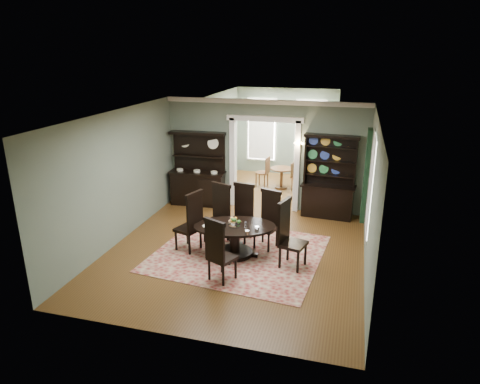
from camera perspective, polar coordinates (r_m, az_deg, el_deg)
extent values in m
cube|color=brown|center=(9.50, -0.70, -8.14)|extent=(5.50, 6.00, 0.01)
cube|color=white|center=(8.58, -0.78, 10.09)|extent=(5.50, 6.00, 0.01)
cube|color=slate|center=(10.01, -16.07, 1.79)|extent=(0.01, 6.00, 3.00)
cube|color=slate|center=(8.62, 17.12, -1.00)|extent=(0.01, 6.00, 3.00)
cube|color=slate|center=(6.30, -8.34, -7.70)|extent=(5.50, 0.01, 3.00)
cube|color=slate|center=(12.22, -5.12, 5.45)|extent=(1.85, 0.01, 3.00)
cube|color=slate|center=(11.50, 12.26, 4.25)|extent=(1.85, 0.01, 3.00)
cube|color=slate|center=(11.50, 3.43, 10.99)|extent=(1.80, 0.01, 0.50)
cube|color=white|center=(11.42, 3.39, 11.90)|extent=(5.50, 0.10, 0.12)
cube|color=brown|center=(13.79, 4.72, 0.50)|extent=(3.50, 3.50, 0.01)
cube|color=white|center=(13.17, 5.07, 13.02)|extent=(3.50, 3.50, 0.01)
cube|color=slate|center=(13.82, -2.31, 7.04)|extent=(0.01, 3.50, 3.00)
cube|color=slate|center=(13.21, 12.41, 6.08)|extent=(0.01, 3.50, 3.00)
cube|color=slate|center=(15.09, 6.13, 7.95)|extent=(3.50, 0.01, 3.00)
cube|color=white|center=(15.19, 2.91, 8.29)|extent=(1.05, 0.06, 2.20)
cube|color=white|center=(14.93, 9.35, 7.88)|extent=(1.05, 0.06, 2.20)
cube|color=white|center=(12.00, -0.93, 4.04)|extent=(0.14, 0.25, 2.50)
cube|color=white|center=(11.64, 7.63, 3.42)|extent=(0.14, 0.25, 2.50)
cube|color=white|center=(11.53, 3.40, 9.76)|extent=(2.08, 0.25, 0.14)
cube|color=white|center=(9.16, 17.05, 0.81)|extent=(0.02, 1.10, 2.00)
cube|color=white|center=(9.16, 16.96, 0.82)|extent=(0.01, 1.22, 2.12)
cube|color=black|center=(9.81, 16.46, 2.03)|extent=(0.10, 0.35, 2.10)
cube|color=gold|center=(11.42, 7.95, 6.20)|extent=(0.08, 0.05, 0.18)
sphere|color=#FFD88C|center=(11.27, 7.36, 6.48)|extent=(0.07, 0.07, 0.07)
sphere|color=#FFD88C|center=(11.24, 8.37, 6.41)|extent=(0.07, 0.07, 0.07)
cube|color=maroon|center=(9.47, -0.18, -8.15)|extent=(3.78, 3.46, 0.01)
ellipsoid|color=black|center=(9.14, -0.71, -4.61)|extent=(1.97, 1.52, 0.05)
cylinder|color=black|center=(9.15, -0.71, -4.80)|extent=(1.98, 1.98, 0.03)
cylinder|color=black|center=(9.27, -0.70, -6.41)|extent=(0.22, 0.22, 0.61)
cylinder|color=black|center=(9.40, -0.70, -8.09)|extent=(0.77, 0.77, 0.09)
cylinder|color=silver|center=(9.05, -0.76, -4.54)|extent=(0.25, 0.25, 0.04)
cube|color=black|center=(9.84, -3.21, -4.05)|extent=(0.61, 0.60, 0.06)
cube|color=black|center=(9.84, -2.50, -1.40)|extent=(0.47, 0.21, 0.82)
cube|color=black|center=(9.71, -2.53, 0.93)|extent=(0.52, 0.25, 0.08)
cylinder|color=black|center=(9.91, -4.73, -5.43)|extent=(0.05, 0.05, 0.48)
cylinder|color=black|center=(9.70, -2.99, -5.97)|extent=(0.05, 0.05, 0.48)
cylinder|color=black|center=(10.18, -3.37, -4.73)|extent=(0.05, 0.05, 0.48)
cylinder|color=black|center=(9.97, -1.65, -5.23)|extent=(0.05, 0.05, 0.48)
cube|color=black|center=(9.92, 0.07, -3.90)|extent=(0.53, 0.52, 0.06)
cube|color=black|center=(9.95, 0.54, -1.29)|extent=(0.48, 0.12, 0.80)
cube|color=black|center=(9.81, 0.55, 0.96)|extent=(0.52, 0.15, 0.08)
cylinder|color=black|center=(9.93, -1.35, -5.37)|extent=(0.05, 0.05, 0.47)
cylinder|color=black|center=(9.79, 0.63, -5.72)|extent=(0.05, 0.05, 0.47)
cylinder|color=black|center=(10.24, -0.47, -4.60)|extent=(0.05, 0.05, 0.47)
cylinder|color=black|center=(10.10, 1.45, -4.93)|extent=(0.05, 0.05, 0.47)
cube|color=black|center=(9.57, 3.46, -4.86)|extent=(0.58, 0.57, 0.06)
cube|color=black|center=(9.58, 4.12, -2.23)|extent=(0.46, 0.20, 0.79)
cube|color=black|center=(9.44, 4.18, 0.06)|extent=(0.50, 0.23, 0.08)
cylinder|color=black|center=(9.61, 1.94, -6.25)|extent=(0.05, 0.05, 0.47)
cylinder|color=black|center=(9.44, 3.83, -6.76)|extent=(0.05, 0.05, 0.47)
cylinder|color=black|center=(9.89, 3.06, -5.51)|extent=(0.05, 0.05, 0.47)
cylinder|color=black|center=(9.73, 4.91, -5.99)|extent=(0.05, 0.05, 0.47)
cube|color=black|center=(9.52, -6.95, -4.92)|extent=(0.60, 0.62, 0.06)
cube|color=black|center=(9.23, -6.04, -2.79)|extent=(0.21, 0.48, 0.83)
cube|color=black|center=(9.08, -6.14, -0.28)|extent=(0.24, 0.53, 0.09)
cylinder|color=black|center=(9.87, -7.02, -5.61)|extent=(0.05, 0.05, 0.49)
cylinder|color=black|center=(9.61, -8.52, -6.37)|extent=(0.05, 0.05, 0.49)
cylinder|color=black|center=(9.64, -5.28, -6.15)|extent=(0.05, 0.05, 0.49)
cylinder|color=black|center=(9.38, -6.76, -6.95)|extent=(0.05, 0.05, 0.49)
cube|color=black|center=(8.79, 7.10, -6.94)|extent=(0.60, 0.61, 0.07)
cube|color=black|center=(8.69, 5.89, -4.04)|extent=(0.18, 0.50, 0.85)
cube|color=black|center=(8.53, 5.99, -1.32)|extent=(0.22, 0.55, 0.09)
cylinder|color=black|center=(8.67, 7.72, -9.20)|extent=(0.05, 0.05, 0.50)
cylinder|color=black|center=(9.00, 8.71, -8.16)|extent=(0.05, 0.05, 0.50)
cylinder|color=black|center=(8.81, 5.33, -8.64)|extent=(0.05, 0.05, 0.50)
cylinder|color=black|center=(9.13, 6.40, -7.64)|extent=(0.05, 0.05, 0.50)
cube|color=black|center=(8.29, -2.37, -8.76)|extent=(0.60, 0.59, 0.06)
cube|color=black|center=(7.98, -3.38, -6.70)|extent=(0.44, 0.24, 0.78)
cube|color=black|center=(7.82, -3.44, -4.03)|extent=(0.49, 0.27, 0.08)
cylinder|color=black|center=(8.41, -0.58, -10.09)|extent=(0.05, 0.05, 0.46)
cylinder|color=black|center=(8.62, -2.44, -9.34)|extent=(0.05, 0.05, 0.46)
cylinder|color=black|center=(8.18, -2.25, -11.02)|extent=(0.05, 0.05, 0.46)
cylinder|color=black|center=(8.39, -4.12, -10.22)|extent=(0.05, 0.05, 0.46)
cube|color=black|center=(12.27, -5.62, 0.46)|extent=(1.52, 0.60, 0.93)
cube|color=black|center=(12.12, -5.69, 2.63)|extent=(1.61, 0.65, 0.05)
cube|color=black|center=(12.17, -5.43, 5.41)|extent=(1.49, 0.16, 1.10)
cube|color=black|center=(12.11, -5.57, 4.80)|extent=(1.46, 0.35, 0.04)
cube|color=black|center=(11.96, -5.70, 7.81)|extent=(1.60, 0.42, 0.07)
cube|color=black|center=(11.55, 11.57, -1.25)|extent=(1.34, 0.56, 0.84)
cube|color=black|center=(11.41, 11.71, 0.78)|extent=(1.44, 0.61, 0.04)
cube|color=black|center=(11.42, 11.99, 4.14)|extent=(1.31, 0.15, 1.27)
cube|color=black|center=(11.37, 8.76, 4.28)|extent=(0.06, 0.25, 1.31)
cube|color=black|center=(11.31, 15.17, 3.76)|extent=(0.06, 0.25, 1.31)
cube|color=black|center=(11.16, 12.17, 7.25)|extent=(1.42, 0.40, 0.07)
cube|color=black|center=(11.42, 11.83, 2.21)|extent=(1.32, 0.34, 0.03)
cube|color=black|center=(11.33, 11.95, 4.03)|extent=(1.32, 0.34, 0.03)
cube|color=black|center=(11.24, 12.08, 5.87)|extent=(1.32, 0.34, 0.03)
cylinder|color=#5A3219|center=(13.62, 5.58, 3.11)|extent=(0.72, 0.72, 0.04)
cylinder|color=#5A3219|center=(13.71, 5.54, 1.84)|extent=(0.09, 0.09, 0.63)
cylinder|color=#5A3219|center=(13.80, 5.50, 0.63)|extent=(0.40, 0.40, 0.05)
cylinder|color=#5A3219|center=(13.78, 2.95, 2.58)|extent=(0.42, 0.42, 0.04)
cube|color=#5A3219|center=(13.65, 3.70, 3.54)|extent=(0.08, 0.37, 0.52)
cylinder|color=#5A3219|center=(14.03, 2.59, 1.88)|extent=(0.04, 0.04, 0.47)
cylinder|color=#5A3219|center=(13.77, 2.15, 1.56)|extent=(0.04, 0.04, 0.47)
cylinder|color=#5A3219|center=(13.93, 3.71, 1.74)|extent=(0.04, 0.04, 0.47)
cylinder|color=#5A3219|center=(13.67, 3.29, 1.42)|extent=(0.04, 0.04, 0.47)
cylinder|color=#5A3219|center=(13.51, 7.67, 1.89)|extent=(0.37, 0.37, 0.04)
cube|color=#5A3219|center=(13.49, 7.03, 2.93)|extent=(0.08, 0.34, 0.47)
cylinder|color=#5A3219|center=(13.41, 7.99, 0.82)|extent=(0.03, 0.03, 0.42)
cylinder|color=#5A3219|center=(13.65, 8.32, 1.12)|extent=(0.03, 0.03, 0.42)
cylinder|color=#5A3219|center=(13.49, 6.93, 0.96)|extent=(0.03, 0.03, 0.42)
cylinder|color=#5A3219|center=(13.73, 7.28, 1.26)|extent=(0.03, 0.03, 0.42)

